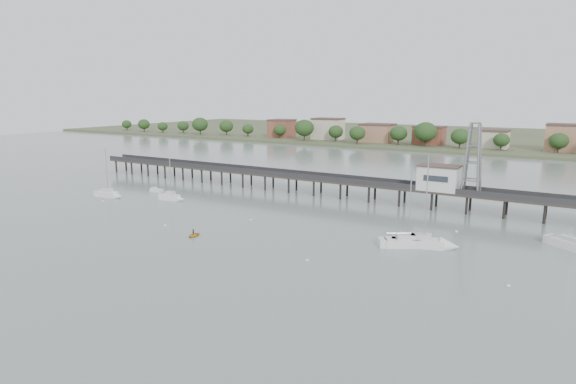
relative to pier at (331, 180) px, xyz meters
name	(u,v)px	position (x,y,z in m)	size (l,w,h in m)	color
ground_plane	(131,276)	(0.00, -60.00, -3.79)	(500.00, 500.00, 0.00)	slate
pier	(331,180)	(0.00, 0.00, 0.00)	(150.00, 5.00, 5.50)	#2D2823
pier_building	(439,178)	(25.00, 0.00, 2.87)	(8.40, 5.40, 5.30)	silver
lattice_tower	(473,159)	(31.50, 0.00, 7.31)	(3.20, 3.20, 15.50)	slate
sailboat_a	(111,195)	(-43.55, -27.94, -3.15)	(7.43, 2.78, 12.10)	white
sailboat_d	(431,244)	(31.04, -27.28, -3.16)	(9.77, 5.03, 15.38)	white
sailboat_b	(173,197)	(-28.65, -22.78, -3.13)	(6.10, 2.57, 10.00)	white
sailboat_c	(414,243)	(28.57, -28.10, -3.16)	(8.73, 6.75, 14.33)	white
white_tender	(156,190)	(-39.24, -17.79, -3.39)	(3.44, 1.62, 1.30)	white
yellow_dinghy	(193,236)	(-5.24, -41.93, -3.79)	(1.90, 0.55, 2.66)	gold
dinghy_occupant	(193,236)	(-5.24, -41.93, -3.79)	(0.39, 1.08, 0.26)	black
mooring_buoys	(277,232)	(5.82, -32.80, -3.71)	(85.36, 27.24, 0.39)	#F0E8BB
far_shore	(475,137)	(0.36, 179.58, -2.85)	(500.00, 170.00, 10.40)	#475133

